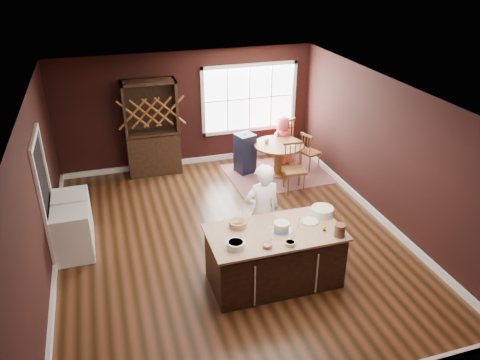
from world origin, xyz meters
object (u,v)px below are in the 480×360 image
seated_woman (283,141)px  toddler (242,140)px  chair_south (295,168)px  layer_cake (282,227)px  chair_east (311,151)px  baker (262,212)px  high_chair (245,152)px  chair_north (282,138)px  kitchen_island (274,257)px  dining_table (278,153)px  washer (73,235)px  dryer (73,216)px  hutch (152,128)px

seated_woman → toddler: bearing=-14.0°
chair_south → layer_cake: bearing=-110.6°
chair_east → chair_south: 1.23m
baker → high_chair: baker is taller
baker → chair_north: (1.86, 3.73, -0.32)m
kitchen_island → toddler: toddler is taller
dining_table → layer_cake: 3.86m
kitchen_island → seated_woman: bearing=66.6°
seated_woman → toddler: (-1.06, -0.17, 0.21)m
dining_table → toddler: bearing=155.0°
kitchen_island → chair_south: size_ratio=1.91×
baker → washer: (-3.03, 0.89, -0.42)m
layer_cake → chair_north: chair_north is taller
seated_woman → high_chair: (-1.00, -0.17, -0.11)m
dining_table → seated_woman: bearing=59.3°
chair_north → washer: 5.65m
layer_cake → chair_north: (1.79, 4.42, -0.45)m
dining_table → dryer: bearing=-163.0°
layer_cake → hutch: bearing=106.5°
chair_north → washer: (-4.89, -2.84, -0.10)m
chair_south → toddler: chair_south is taller
seated_woman → dryer: size_ratio=1.35×
dining_table → washer: size_ratio=1.29×
hutch → washer: bearing=-120.8°
chair_east → chair_south: bearing=119.7°
high_chair → washer: bearing=-165.1°
washer → dryer: size_ratio=0.99×
washer → high_chair: bearing=32.0°
chair_east → seated_woman: seated_woman is taller
chair_south → washer: 4.63m
chair_south → toddler: 1.47m
hutch → chair_north: bearing=-1.9°
chair_south → chair_north: chair_north is taller
washer → chair_south: bearing=14.2°
hutch → chair_south: bearing=-33.5°
washer → dryer: bearing=90.0°
chair_east → washer: chair_east is taller
chair_north → layer_cake: bearing=36.1°
chair_south → washer: chair_south is taller
layer_cake → high_chair: bearing=80.2°
layer_cake → chair_south: 3.09m
layer_cake → dryer: (-3.09, 2.22, -0.55)m
chair_east → chair_south: size_ratio=0.86×
kitchen_island → toddler: 4.02m
high_chair → chair_north: bearing=6.5°
chair_south → hutch: bearing=153.1°
kitchen_island → dryer: 3.72m
kitchen_island → hutch: bearing=105.3°
chair_south → hutch: size_ratio=0.49×
kitchen_island → hutch: 4.73m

